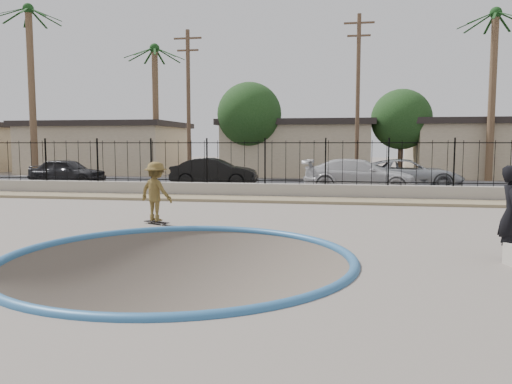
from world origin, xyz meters
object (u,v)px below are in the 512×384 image
at_px(car_b, 214,172).
at_px(car_d, 407,174).
at_px(skateboard, 157,222).
at_px(skater, 156,195).
at_px(car_a, 67,171).
at_px(videographer, 512,214).
at_px(car_c, 360,175).

distance_m(car_b, car_d, 9.73).
bearing_deg(skateboard, car_d, 80.14).
distance_m(skater, skateboard, 0.77).
xyz_separation_m(car_a, car_d, (18.05, 0.00, 0.03)).
distance_m(skater, car_d, 14.60).
bearing_deg(car_b, skateboard, -176.51).
distance_m(skateboard, videographer, 8.97).
height_order(skateboard, car_a, car_a).
relative_size(skater, videographer, 0.89).
relative_size(skateboard, videographer, 0.45).
relative_size(car_b, car_d, 0.84).
height_order(videographer, car_d, videographer).
distance_m(car_a, car_b, 8.32).
bearing_deg(videographer, car_b, 41.21).
xyz_separation_m(videographer, car_a, (-18.11, 15.07, -0.19)).
bearing_deg(skateboard, skater, -20.14).
height_order(skateboard, videographer, videographer).
xyz_separation_m(skateboard, car_d, (8.32, 12.00, 0.71)).
bearing_deg(car_d, car_c, 125.85).
distance_m(skater, car_a, 15.45).
height_order(videographer, car_b, videographer).
distance_m(skater, videographer, 8.92).
relative_size(car_c, car_d, 0.99).
xyz_separation_m(skater, car_b, (-1.41, 12.00, -0.06)).
distance_m(skateboard, car_d, 14.62).
distance_m(videographer, car_a, 23.56).
relative_size(car_b, car_c, 0.85).
bearing_deg(car_b, car_d, -93.21).
bearing_deg(skater, car_a, -28.87).
distance_m(videographer, car_c, 13.68).
relative_size(videographer, car_c, 0.36).
xyz_separation_m(car_b, car_d, (9.73, 0.00, 0.00)).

